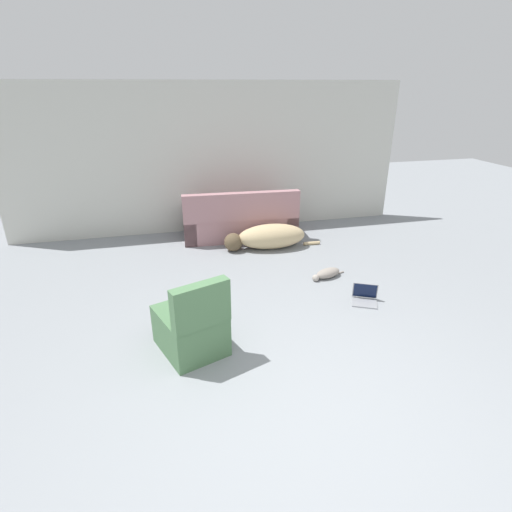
{
  "coord_description": "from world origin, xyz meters",
  "views": [
    {
      "loc": [
        -0.91,
        -2.13,
        2.44
      ],
      "look_at": [
        0.15,
        2.16,
        0.52
      ],
      "focal_mm": 28.0,
      "sensor_mm": 36.0,
      "label": 1
    }
  ],
  "objects_px": {
    "couch": "(240,222)",
    "book_green": "(201,301)",
    "laptop_open": "(365,296)",
    "cat": "(327,273)",
    "dog": "(268,237)",
    "side_chair": "(192,327)"
  },
  "relations": [
    {
      "from": "couch",
      "to": "book_green",
      "type": "relative_size",
      "value": 10.53
    },
    {
      "from": "laptop_open",
      "to": "book_green",
      "type": "bearing_deg",
      "value": -166.63
    },
    {
      "from": "couch",
      "to": "laptop_open",
      "type": "bearing_deg",
      "value": 114.69
    },
    {
      "from": "couch",
      "to": "cat",
      "type": "relative_size",
      "value": 3.6
    },
    {
      "from": "couch",
      "to": "cat",
      "type": "height_order",
      "value": "couch"
    },
    {
      "from": "couch",
      "to": "dog",
      "type": "height_order",
      "value": "couch"
    },
    {
      "from": "book_green",
      "to": "couch",
      "type": "bearing_deg",
      "value": 66.42
    },
    {
      "from": "couch",
      "to": "laptop_open",
      "type": "distance_m",
      "value": 2.76
    },
    {
      "from": "cat",
      "to": "laptop_open",
      "type": "xyz_separation_m",
      "value": [
        0.19,
        -0.71,
        0.01
      ]
    },
    {
      "from": "couch",
      "to": "dog",
      "type": "distance_m",
      "value": 0.72
    },
    {
      "from": "cat",
      "to": "laptop_open",
      "type": "relative_size",
      "value": 1.41
    },
    {
      "from": "couch",
      "to": "side_chair",
      "type": "relative_size",
      "value": 2.32
    },
    {
      "from": "laptop_open",
      "to": "couch",
      "type": "bearing_deg",
      "value": 138.12
    },
    {
      "from": "couch",
      "to": "dog",
      "type": "bearing_deg",
      "value": 120.2
    },
    {
      "from": "couch",
      "to": "cat",
      "type": "distance_m",
      "value": 2.04
    },
    {
      "from": "laptop_open",
      "to": "side_chair",
      "type": "height_order",
      "value": "side_chair"
    },
    {
      "from": "book_green",
      "to": "side_chair",
      "type": "xyz_separation_m",
      "value": [
        -0.18,
        -0.93,
        0.26
      ]
    },
    {
      "from": "dog",
      "to": "laptop_open",
      "type": "height_order",
      "value": "dog"
    },
    {
      "from": "cat",
      "to": "laptop_open",
      "type": "bearing_deg",
      "value": 87.06
    },
    {
      "from": "couch",
      "to": "side_chair",
      "type": "bearing_deg",
      "value": 73.1
    },
    {
      "from": "cat",
      "to": "book_green",
      "type": "relative_size",
      "value": 2.93
    },
    {
      "from": "side_chair",
      "to": "cat",
      "type": "bearing_deg",
      "value": -168.62
    }
  ]
}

